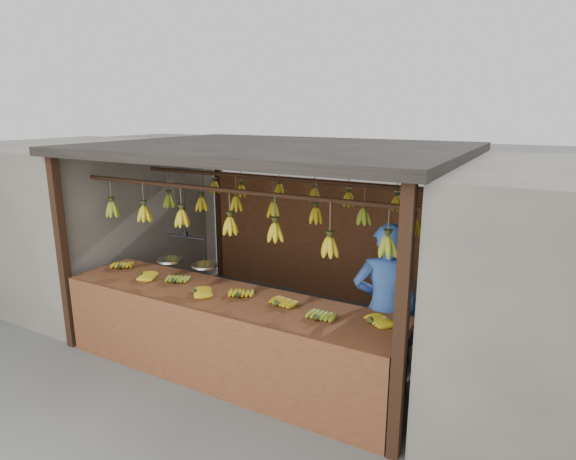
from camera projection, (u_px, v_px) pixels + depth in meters
The scene contains 8 objects.
ground at pixel (277, 333), 6.20m from camera, with size 80.00×80.00×0.00m, color #5B5B57.
stall at pixel (289, 177), 6.00m from camera, with size 4.30×3.30×2.40m.
neighbor_left at pixel (81, 216), 7.62m from camera, with size 3.00×3.00×2.30m, color slate.
counter at pixel (218, 316), 4.97m from camera, with size 3.82×0.87×0.96m.
hanging_bananas at pixel (276, 209), 5.81m from camera, with size 3.61×2.25×0.36m.
balance_scale at pixel (187, 259), 5.33m from camera, with size 0.74×0.31×0.87m.
vendor at pixel (385, 310), 4.72m from camera, with size 0.64×0.42×1.77m, color #3359A5.
bag_bundles at pixel (459, 254), 6.19m from camera, with size 0.08×0.26×1.16m.
Camera 1 is at (2.90, -4.90, 2.79)m, focal length 30.00 mm.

